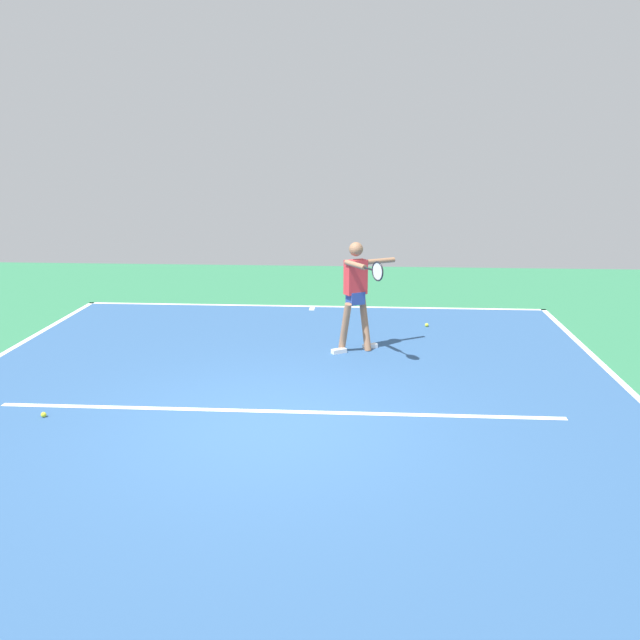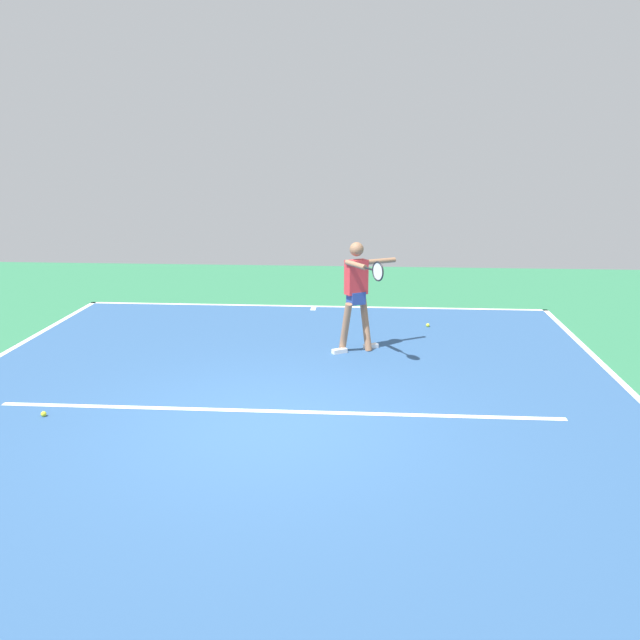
% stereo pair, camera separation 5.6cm
% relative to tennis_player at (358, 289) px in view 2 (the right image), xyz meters
% --- Properties ---
extents(ground_plane, '(22.15, 22.15, 0.00)m').
position_rel_tennis_player_xyz_m(ground_plane, '(0.94, 3.09, -1.02)').
color(ground_plane, '#2D754C').
extents(court_surface, '(9.44, 12.50, 0.00)m').
position_rel_tennis_player_xyz_m(court_surface, '(0.94, 3.09, -1.02)').
color(court_surface, '#2D5484').
rests_on(court_surface, ground_plane).
extents(court_line_baseline_near, '(9.44, 0.10, 0.01)m').
position_rel_tennis_player_xyz_m(court_line_baseline_near, '(0.94, -3.11, -1.02)').
color(court_line_baseline_near, white).
rests_on(court_line_baseline_near, ground_plane).
extents(court_line_service, '(7.08, 0.10, 0.01)m').
position_rel_tennis_player_xyz_m(court_line_service, '(0.94, 2.65, -1.02)').
color(court_line_service, white).
rests_on(court_line_service, ground_plane).
extents(court_line_centre_mark, '(0.10, 0.30, 0.01)m').
position_rel_tennis_player_xyz_m(court_line_centre_mark, '(0.94, -2.91, -1.02)').
color(court_line_centre_mark, white).
rests_on(court_line_centre_mark, ground_plane).
extents(tennis_player, '(1.01, 1.39, 1.77)m').
position_rel_tennis_player_xyz_m(tennis_player, '(0.00, 0.00, 0.00)').
color(tennis_player, '#9E7051').
rests_on(tennis_player, ground_plane).
extents(tennis_ball_near_player, '(0.07, 0.07, 0.07)m').
position_rel_tennis_player_xyz_m(tennis_ball_near_player, '(-1.26, -1.62, -0.99)').
color(tennis_ball_near_player, '#CCE033').
rests_on(tennis_ball_near_player, ground_plane).
extents(tennis_ball_far_corner, '(0.07, 0.07, 0.07)m').
position_rel_tennis_player_xyz_m(tennis_ball_far_corner, '(3.76, 3.03, -0.99)').
color(tennis_ball_far_corner, yellow).
rests_on(tennis_ball_far_corner, ground_plane).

